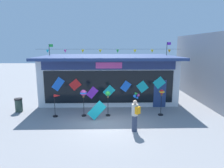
# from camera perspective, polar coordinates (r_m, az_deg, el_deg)

# --- Properties ---
(ground_plane) EXTENTS (80.00, 80.00, 0.00)m
(ground_plane) POSITION_cam_1_polar(r_m,az_deg,el_deg) (11.65, -1.40, -11.33)
(ground_plane) COLOR gray
(kite_shop_building) EXTENTS (10.60, 6.40, 4.70)m
(kite_shop_building) POSITION_cam_1_polar(r_m,az_deg,el_deg) (16.72, -0.98, 2.09)
(kite_shop_building) COLOR silver
(kite_shop_building) RESTS_ON ground_plane
(wind_spinner_far_left) EXTENTS (0.54, 0.31, 1.47)m
(wind_spinner_far_left) POSITION_cam_1_polar(r_m,az_deg,el_deg) (12.88, -15.66, -4.82)
(wind_spinner_far_left) COLOR black
(wind_spinner_far_left) RESTS_ON ground_plane
(wind_spinner_left) EXTENTS (0.39, 0.39, 1.72)m
(wind_spinner_left) POSITION_cam_1_polar(r_m,az_deg,el_deg) (12.54, -8.21, -3.08)
(wind_spinner_left) COLOR black
(wind_spinner_left) RESTS_ON ground_plane
(wind_spinner_center_left) EXTENTS (0.31, 0.31, 1.62)m
(wind_spinner_center_left) POSITION_cam_1_polar(r_m,az_deg,el_deg) (12.48, -1.18, -3.65)
(wind_spinner_center_left) COLOR black
(wind_spinner_center_left) RESTS_ON ground_plane
(wind_spinner_center_right) EXTENTS (0.46, 0.34, 1.51)m
(wind_spinner_center_right) POSITION_cam_1_polar(r_m,az_deg,el_deg) (12.83, 7.02, -4.38)
(wind_spinner_center_right) COLOR black
(wind_spinner_center_right) RESTS_ON ground_plane
(wind_spinner_right) EXTENTS (0.33, 0.33, 1.69)m
(wind_spinner_right) POSITION_cam_1_polar(r_m,az_deg,el_deg) (12.99, 14.04, -3.47)
(wind_spinner_right) COLOR black
(wind_spinner_right) RESTS_ON ground_plane
(person_near_camera) EXTENTS (0.44, 0.47, 1.68)m
(person_near_camera) POSITION_cam_1_polar(r_m,az_deg,el_deg) (10.46, 6.64, -8.84)
(person_near_camera) COLOR #333D56
(person_near_camera) RESTS_ON ground_plane
(trash_bin) EXTENTS (0.52, 0.52, 0.92)m
(trash_bin) POSITION_cam_1_polar(r_m,az_deg,el_deg) (14.90, -25.25, -5.47)
(trash_bin) COLOR #2D4238
(trash_bin) RESTS_ON ground_plane
(display_kite_on_ground) EXTENTS (1.17, 0.29, 1.17)m
(display_kite_on_ground) POSITION_cam_1_polar(r_m,az_deg,el_deg) (12.09, -4.38, -7.54)
(display_kite_on_ground) COLOR #19B7BC
(display_kite_on_ground) RESTS_ON ground_plane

